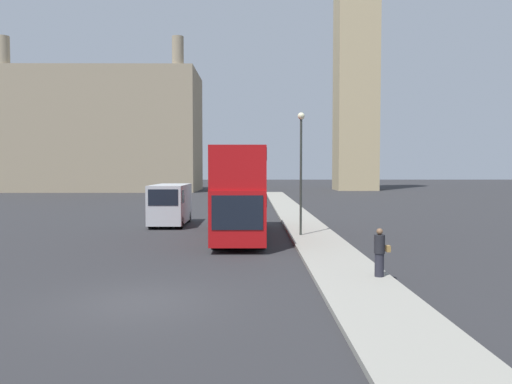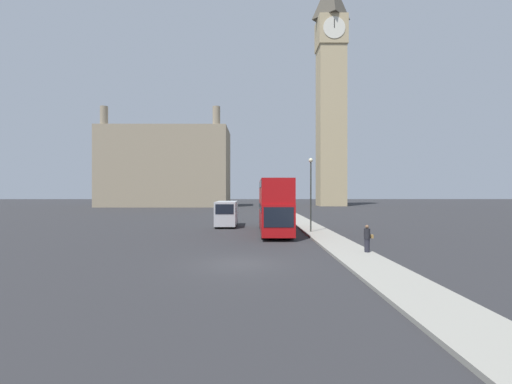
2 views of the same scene
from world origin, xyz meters
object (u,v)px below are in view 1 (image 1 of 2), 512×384
at_px(white_van, 170,204).
at_px(street_lamp, 301,156).
at_px(pedestrian, 380,252).
at_px(clock_tower, 357,8).
at_px(red_double_decker_bus, 240,189).

distance_m(white_van, street_lamp, 10.01).
distance_m(pedestrian, street_lamp, 10.61).
relative_size(white_van, pedestrian, 3.41).
xyz_separation_m(clock_tower, white_van, (-22.40, -51.88, -28.74)).
height_order(red_double_decker_bus, street_lamp, street_lamp).
bearing_deg(red_double_decker_bus, street_lamp, -4.67).
distance_m(clock_tower, white_van, 63.40).
distance_m(clock_tower, street_lamp, 64.88).
height_order(clock_tower, street_lamp, clock_tower).
relative_size(clock_tower, street_lamp, 9.32).
distance_m(clock_tower, red_double_decker_bus, 66.12).
bearing_deg(pedestrian, white_van, 120.37).
height_order(red_double_decker_bus, pedestrian, red_double_decker_bus).
distance_m(clock_tower, pedestrian, 74.81).
distance_m(white_van, pedestrian, 18.22).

